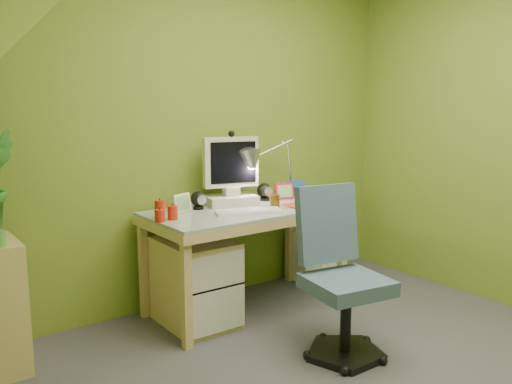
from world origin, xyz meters
TOP-DOWN VIEW (x-y plane):
  - wall_back at (0.00, 1.60)m, footprint 3.20×0.01m
  - wall_left at (-1.60, 0.00)m, footprint 0.01×3.20m
  - desk at (0.09, 1.23)m, footprint 1.32×0.68m
  - monitor at (0.09, 1.41)m, footprint 0.43×0.31m
  - speaker_left at (-0.18, 1.39)m, footprint 0.10×0.10m
  - speaker_right at (0.36, 1.39)m, footprint 0.11×0.11m
  - keyboard at (0.01, 1.09)m, footprint 0.44×0.27m
  - mousepad at (0.47, 1.09)m, footprint 0.28×0.21m
  - mouse at (0.47, 1.09)m, footprint 0.13×0.10m
  - amber_tumbler at (0.27, 1.15)m, footprint 0.07×0.07m
  - candle_cluster at (-0.51, 1.24)m, footprint 0.17×0.15m
  - photo_frame_red at (0.51, 1.35)m, footprint 0.14×0.06m
  - photo_frame_blue at (0.65, 1.39)m, footprint 0.12×0.10m
  - photo_frame_green at (-0.31, 1.37)m, footprint 0.14×0.06m
  - desk_lamp at (0.54, 1.41)m, footprint 0.61×0.37m
  - task_chair at (0.13, 0.34)m, footprint 0.53×0.53m
  - radiator at (0.94, 1.46)m, footprint 0.45×0.21m

SIDE VIEW (x-z plane):
  - radiator at x=0.94m, z-range 0.00..0.44m
  - desk at x=0.09m, z-range 0.00..0.70m
  - task_chair at x=0.13m, z-range 0.00..0.84m
  - mousepad at x=0.47m, z-range 0.70..0.71m
  - keyboard at x=0.01m, z-range 0.70..0.72m
  - mouse at x=0.47m, z-range 0.70..0.74m
  - amber_tumbler at x=0.27m, z-range 0.70..0.78m
  - candle_cluster at x=-0.51m, z-range 0.70..0.81m
  - photo_frame_blue at x=0.65m, z-range 0.70..0.82m
  - photo_frame_red at x=0.51m, z-range 0.70..0.82m
  - photo_frame_green at x=-0.31m, z-range 0.70..0.82m
  - speaker_left at x=-0.18m, z-range 0.70..0.82m
  - speaker_right at x=0.36m, z-range 0.70..0.83m
  - monitor at x=0.09m, z-range 0.70..1.24m
  - desk_lamp at x=0.54m, z-range 0.70..1.31m
  - wall_back at x=0.00m, z-range 0.00..2.40m
  - wall_left at x=-1.60m, z-range 0.00..2.40m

